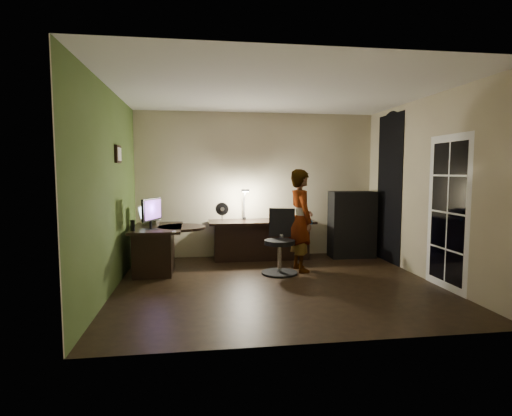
{
  "coord_description": "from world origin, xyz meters",
  "views": [
    {
      "loc": [
        -1.08,
        -5.48,
        1.6
      ],
      "look_at": [
        -0.15,
        1.05,
        1.0
      ],
      "focal_mm": 28.0,
      "sensor_mm": 36.0,
      "label": 1
    }
  ],
  "objects": [
    {
      "name": "cabinet",
      "position": [
        1.74,
        1.6,
        0.62
      ],
      "size": [
        0.83,
        0.43,
        1.23
      ],
      "primitive_type": "cube",
      "rotation": [
        0.0,
        0.0,
        -0.02
      ],
      "color": "black",
      "rests_on": "floor"
    },
    {
      "name": "headphones",
      "position": [
        0.75,
        1.14,
        0.74
      ],
      "size": [
        0.19,
        0.14,
        0.08
      ],
      "primitive_type": "cube",
      "rotation": [
        0.0,
        0.0,
        0.41
      ],
      "color": "#0A549B",
      "rests_on": "desk_right"
    },
    {
      "name": "floor",
      "position": [
        0.0,
        0.0,
        -0.01
      ],
      "size": [
        4.5,
        4.0,
        0.01
      ],
      "primitive_type": "cube",
      "color": "black",
      "rests_on": "ground"
    },
    {
      "name": "desk_right",
      "position": [
        0.03,
        1.63,
        0.36
      ],
      "size": [
        1.91,
        0.67,
        0.72
      ],
      "primitive_type": "cube",
      "rotation": [
        0.0,
        0.0,
        -0.0
      ],
      "color": "black",
      "rests_on": "floor"
    },
    {
      "name": "desk_left",
      "position": [
        -1.75,
        1.01,
        0.36
      ],
      "size": [
        0.78,
        1.26,
        0.72
      ],
      "primitive_type": "cube",
      "rotation": [
        0.0,
        0.0,
        0.01
      ],
      "color": "black",
      "rests_on": "floor"
    },
    {
      "name": "framed_picture",
      "position": [
        -2.22,
        0.45,
        1.85
      ],
      "size": [
        0.04,
        0.3,
        0.25
      ],
      "primitive_type": "cube",
      "color": "black",
      "rests_on": "wall_left"
    },
    {
      "name": "green_wall_overlay",
      "position": [
        -2.24,
        0.0,
        1.35
      ],
      "size": [
        0.0,
        4.0,
        2.7
      ],
      "primitive_type": "cube",
      "color": "#445E28",
      "rests_on": "floor"
    },
    {
      "name": "phone",
      "position": [
        -1.76,
        1.22,
        0.71
      ],
      "size": [
        0.06,
        0.12,
        0.01
      ],
      "primitive_type": "cube",
      "rotation": [
        0.0,
        0.0,
        -0.02
      ],
      "color": "black",
      "rests_on": "desk_left"
    },
    {
      "name": "printer",
      "position": [
        0.42,
        1.62,
        0.79
      ],
      "size": [
        0.46,
        0.39,
        0.18
      ],
      "primitive_type": "cube",
      "rotation": [
        0.0,
        0.0,
        -0.17
      ],
      "color": "black",
      "rests_on": "desk_right"
    },
    {
      "name": "wall_back",
      "position": [
        0.0,
        2.0,
        1.35
      ],
      "size": [
        4.5,
        0.01,
        2.7
      ],
      "primitive_type": "cube",
      "color": "tan",
      "rests_on": "floor"
    },
    {
      "name": "ceiling",
      "position": [
        0.0,
        0.0,
        2.71
      ],
      "size": [
        4.5,
        4.0,
        0.01
      ],
      "primitive_type": "cube",
      "color": "silver",
      "rests_on": "floor"
    },
    {
      "name": "arched_doorway",
      "position": [
        2.24,
        1.15,
        1.3
      ],
      "size": [
        0.01,
        0.9,
        2.6
      ],
      "primitive_type": "cube",
      "color": "black",
      "rests_on": "floor"
    },
    {
      "name": "office_chair",
      "position": [
        0.15,
        0.57,
        0.51
      ],
      "size": [
        0.73,
        0.73,
        1.01
      ],
      "primitive_type": "cube",
      "rotation": [
        0.0,
        0.0,
        -0.36
      ],
      "color": "black",
      "rests_on": "floor"
    },
    {
      "name": "laptop",
      "position": [
        -1.88,
        1.26,
        0.92
      ],
      "size": [
        0.34,
        0.32,
        0.23
      ],
      "primitive_type": "cube",
      "rotation": [
        0.0,
        0.0,
        -0.05
      ],
      "color": "silver",
      "rests_on": "laptop_stand"
    },
    {
      "name": "pen",
      "position": [
        -1.59,
        1.18,
        0.71
      ],
      "size": [
        0.06,
        0.14,
        0.01
      ],
      "primitive_type": "cube",
      "rotation": [
        0.0,
        0.0,
        0.37
      ],
      "color": "black",
      "rests_on": "desk_left"
    },
    {
      "name": "wall_front",
      "position": [
        0.0,
        -2.0,
        1.35
      ],
      "size": [
        4.5,
        0.01,
        2.7
      ],
      "primitive_type": "cube",
      "color": "tan",
      "rests_on": "floor"
    },
    {
      "name": "desk_lamp",
      "position": [
        -0.26,
        1.83,
        1.01
      ],
      "size": [
        0.17,
        0.29,
        0.62
      ],
      "primitive_type": "cube",
      "rotation": [
        0.0,
        0.0,
        -0.09
      ],
      "color": "black",
      "rests_on": "desk_right"
    },
    {
      "name": "wall_right",
      "position": [
        2.25,
        0.0,
        1.35
      ],
      "size": [
        0.01,
        4.0,
        2.7
      ],
      "primitive_type": "cube",
      "color": "tan",
      "rests_on": "floor"
    },
    {
      "name": "monitor",
      "position": [
        -1.83,
        0.75,
        0.89
      ],
      "size": [
        0.31,
        0.54,
        0.35
      ],
      "primitive_type": "cube",
      "rotation": [
        0.0,
        0.0,
        -0.4
      ],
      "color": "black",
      "rests_on": "desk_left"
    },
    {
      "name": "desk_fan",
      "position": [
        -0.68,
        1.62,
        0.88
      ],
      "size": [
        0.25,
        0.16,
        0.36
      ],
      "primitive_type": "cube",
      "rotation": [
        0.0,
        0.0,
        0.15
      ],
      "color": "black",
      "rests_on": "desk_right"
    },
    {
      "name": "person",
      "position": [
        0.53,
        0.72,
        0.82
      ],
      "size": [
        0.45,
        0.62,
        1.64
      ],
      "primitive_type": "imported",
      "rotation": [
        0.0,
        0.0,
        1.68
      ],
      "color": "#D8A88C",
      "rests_on": "floor"
    },
    {
      "name": "french_door",
      "position": [
        2.24,
        -0.55,
        1.05
      ],
      "size": [
        0.02,
        0.92,
        2.1
      ],
      "primitive_type": "cube",
      "color": "white",
      "rests_on": "floor"
    },
    {
      "name": "wall_left",
      "position": [
        -2.25,
        0.0,
        1.35
      ],
      "size": [
        0.01,
        4.0,
        2.7
      ],
      "primitive_type": "cube",
      "color": "tan",
      "rests_on": "floor"
    },
    {
      "name": "laptop_stand",
      "position": [
        -1.88,
        1.26,
        0.76
      ],
      "size": [
        0.26,
        0.23,
        0.1
      ],
      "primitive_type": "cube",
      "rotation": [
        0.0,
        0.0,
        -0.16
      ],
      "color": "silver",
      "rests_on": "desk_left"
    },
    {
      "name": "mouse",
      "position": [
        -1.45,
        0.39,
        0.73
      ],
      "size": [
        0.07,
        0.1,
        0.03
      ],
      "primitive_type": "ellipsoid",
      "rotation": [
        0.0,
        0.0,
        0.06
      ],
      "color": "silver",
      "rests_on": "desk_left"
    },
    {
      "name": "notepad",
      "position": [
        -1.56,
        0.55,
        0.71
      ],
      "size": [
        0.19,
        0.24,
        0.01
      ],
      "primitive_type": "cube",
      "rotation": [
        0.0,
        0.0,
        0.14
      ],
      "color": "silver",
      "rests_on": "desk_left"
    },
    {
      "name": "speaker",
      "position": [
        -2.07,
        0.61,
        0.8
      ],
      "size": [
        0.08,
        0.08,
        0.18
      ],
      "primitive_type": "cylinder",
      "rotation": [
        0.0,
        0.0,
        -0.17
      ],
      "color": "black",
      "rests_on": "desk_left"
    }
  ]
}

